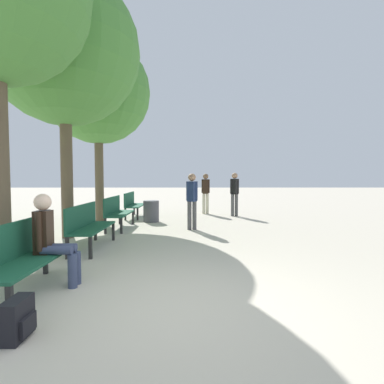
{
  "coord_description": "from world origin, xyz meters",
  "views": [
    {
      "loc": [
        0.21,
        -3.53,
        1.58
      ],
      "look_at": [
        0.26,
        5.92,
        1.09
      ],
      "focal_mm": 28.0,
      "sensor_mm": 36.0,
      "label": 1
    }
  ],
  "objects_px": {
    "bench_row_0": "(22,253)",
    "pedestrian_mid": "(206,191)",
    "pedestrian_far": "(192,198)",
    "trash_bin": "(151,211)",
    "tree_row_1": "(64,50)",
    "bench_row_3": "(133,203)",
    "pedestrian_near": "(235,191)",
    "bench_row_2": "(117,210)",
    "person_seated": "(52,237)",
    "backpack": "(18,319)",
    "tree_row_2": "(98,92)",
    "bench_row_1": "(88,223)"
  },
  "relations": [
    {
      "from": "bench_row_0",
      "to": "pedestrian_mid",
      "type": "xyz_separation_m",
      "value": [
        2.89,
        8.69,
        0.42
      ]
    },
    {
      "from": "pedestrian_far",
      "to": "trash_bin",
      "type": "xyz_separation_m",
      "value": [
        -1.42,
        1.59,
        -0.59
      ]
    },
    {
      "from": "tree_row_1",
      "to": "pedestrian_mid",
      "type": "relative_size",
      "value": 3.9
    },
    {
      "from": "bench_row_3",
      "to": "pedestrian_near",
      "type": "xyz_separation_m",
      "value": [
        4.01,
        0.27,
        0.44
      ]
    },
    {
      "from": "bench_row_2",
      "to": "trash_bin",
      "type": "bearing_deg",
      "value": 57.44
    },
    {
      "from": "person_seated",
      "to": "pedestrian_far",
      "type": "relative_size",
      "value": 0.8
    },
    {
      "from": "pedestrian_mid",
      "to": "pedestrian_near",
      "type": "bearing_deg",
      "value": -33.8
    },
    {
      "from": "bench_row_2",
      "to": "pedestrian_mid",
      "type": "bearing_deg",
      "value": 51.06
    },
    {
      "from": "backpack",
      "to": "trash_bin",
      "type": "xyz_separation_m",
      "value": [
        0.3,
        7.59,
        0.18
      ]
    },
    {
      "from": "bench_row_3",
      "to": "person_seated",
      "type": "bearing_deg",
      "value": -88.01
    },
    {
      "from": "bench_row_2",
      "to": "trash_bin",
      "type": "distance_m",
      "value": 1.62
    },
    {
      "from": "bench_row_3",
      "to": "pedestrian_mid",
      "type": "height_order",
      "value": "pedestrian_mid"
    },
    {
      "from": "pedestrian_near",
      "to": "bench_row_0",
      "type": "bearing_deg",
      "value": -116.77
    },
    {
      "from": "tree_row_1",
      "to": "pedestrian_mid",
      "type": "distance_m",
      "value": 7.3
    },
    {
      "from": "bench_row_3",
      "to": "tree_row_2",
      "type": "distance_m",
      "value": 4.21
    },
    {
      "from": "bench_row_3",
      "to": "tree_row_1",
      "type": "distance_m",
      "value": 5.82
    },
    {
      "from": "pedestrian_mid",
      "to": "bench_row_2",
      "type": "bearing_deg",
      "value": -128.94
    },
    {
      "from": "person_seated",
      "to": "pedestrian_mid",
      "type": "height_order",
      "value": "pedestrian_mid"
    },
    {
      "from": "bench_row_3",
      "to": "trash_bin",
      "type": "distance_m",
      "value": 1.49
    },
    {
      "from": "bench_row_1",
      "to": "pedestrian_far",
      "type": "xyz_separation_m",
      "value": [
        2.29,
        2.33,
        0.4
      ]
    },
    {
      "from": "bench_row_3",
      "to": "bench_row_2",
      "type": "bearing_deg",
      "value": -90.0
    },
    {
      "from": "bench_row_2",
      "to": "bench_row_3",
      "type": "bearing_deg",
      "value": 90.0
    },
    {
      "from": "tree_row_1",
      "to": "bench_row_2",
      "type": "bearing_deg",
      "value": 55.66
    },
    {
      "from": "bench_row_3",
      "to": "backpack",
      "type": "xyz_separation_m",
      "value": [
        0.57,
        -8.78,
        -0.36
      ]
    },
    {
      "from": "bench_row_2",
      "to": "person_seated",
      "type": "height_order",
      "value": "person_seated"
    },
    {
      "from": "backpack",
      "to": "trash_bin",
      "type": "distance_m",
      "value": 7.59
    },
    {
      "from": "bench_row_3",
      "to": "tree_row_2",
      "type": "xyz_separation_m",
      "value": [
        -0.93,
        -1.18,
        3.93
      ]
    },
    {
      "from": "bench_row_0",
      "to": "bench_row_1",
      "type": "height_order",
      "value": "same"
    },
    {
      "from": "bench_row_3",
      "to": "tree_row_2",
      "type": "height_order",
      "value": "tree_row_2"
    },
    {
      "from": "person_seated",
      "to": "backpack",
      "type": "distance_m",
      "value": 1.54
    },
    {
      "from": "bench_row_2",
      "to": "bench_row_3",
      "type": "height_order",
      "value": "same"
    },
    {
      "from": "bench_row_1",
      "to": "trash_bin",
      "type": "xyz_separation_m",
      "value": [
        0.87,
        3.92,
        -0.18
      ]
    },
    {
      "from": "bench_row_2",
      "to": "pedestrian_far",
      "type": "relative_size",
      "value": 1.07
    },
    {
      "from": "bench_row_3",
      "to": "pedestrian_mid",
      "type": "distance_m",
      "value": 3.09
    },
    {
      "from": "pedestrian_far",
      "to": "pedestrian_near",
      "type": "bearing_deg",
      "value": 60.65
    },
    {
      "from": "bench_row_0",
      "to": "tree_row_2",
      "type": "bearing_deg",
      "value": 98.17
    },
    {
      "from": "tree_row_2",
      "to": "pedestrian_far",
      "type": "xyz_separation_m",
      "value": [
        3.22,
        -1.6,
        -3.52
      ]
    },
    {
      "from": "person_seated",
      "to": "backpack",
      "type": "bearing_deg",
      "value": -77.66
    },
    {
      "from": "pedestrian_far",
      "to": "trash_bin",
      "type": "bearing_deg",
      "value": 131.86
    },
    {
      "from": "pedestrian_near",
      "to": "pedestrian_far",
      "type": "height_order",
      "value": "pedestrian_near"
    },
    {
      "from": "bench_row_3",
      "to": "pedestrian_far",
      "type": "distance_m",
      "value": 3.63
    },
    {
      "from": "bench_row_1",
      "to": "pedestrian_far",
      "type": "distance_m",
      "value": 3.29
    },
    {
      "from": "tree_row_2",
      "to": "backpack",
      "type": "relative_size",
      "value": 15.92
    },
    {
      "from": "pedestrian_mid",
      "to": "pedestrian_far",
      "type": "bearing_deg",
      "value": -98.95
    },
    {
      "from": "backpack",
      "to": "pedestrian_far",
      "type": "distance_m",
      "value": 6.29
    },
    {
      "from": "bench_row_1",
      "to": "backpack",
      "type": "relative_size",
      "value": 4.53
    },
    {
      "from": "pedestrian_mid",
      "to": "pedestrian_far",
      "type": "xyz_separation_m",
      "value": [
        -0.6,
        -3.8,
        -0.02
      ]
    },
    {
      "from": "pedestrian_near",
      "to": "pedestrian_mid",
      "type": "xyz_separation_m",
      "value": [
        -1.12,
        0.75,
        -0.02
      ]
    },
    {
      "from": "tree_row_2",
      "to": "backpack",
      "type": "bearing_deg",
      "value": -78.85
    },
    {
      "from": "bench_row_0",
      "to": "person_seated",
      "type": "height_order",
      "value": "person_seated"
    }
  ]
}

